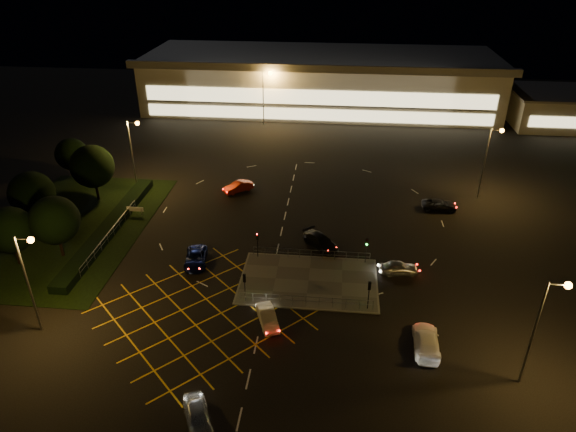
# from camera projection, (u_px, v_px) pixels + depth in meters

# --- Properties ---
(ground) EXTENTS (180.00, 180.00, 0.00)m
(ground) POSITION_uv_depth(u_px,v_px,m) (291.00, 269.00, 55.77)
(ground) COLOR black
(ground) RESTS_ON ground
(pedestrian_island) EXTENTS (14.00, 9.00, 0.12)m
(pedestrian_island) POSITION_uv_depth(u_px,v_px,m) (309.00, 281.00, 53.82)
(pedestrian_island) COLOR #4C4944
(pedestrian_island) RESTS_ON ground
(grass_verge) EXTENTS (18.00, 30.00, 0.08)m
(grass_verge) POSITION_uv_depth(u_px,v_px,m) (71.00, 228.00, 63.50)
(grass_verge) COLOR black
(grass_verge) RESTS_ON ground
(hedge) EXTENTS (2.00, 26.00, 1.00)m
(hedge) POSITION_uv_depth(u_px,v_px,m) (110.00, 227.00, 62.83)
(hedge) COLOR black
(hedge) RESTS_ON ground
(supermarket) EXTENTS (72.00, 26.50, 10.50)m
(supermarket) POSITION_uv_depth(u_px,v_px,m) (320.00, 80.00, 107.26)
(supermarket) COLOR beige
(supermarket) RESTS_ON ground
(retail_unit_a) EXTENTS (18.80, 14.80, 6.35)m
(retail_unit_a) POSITION_uv_depth(u_px,v_px,m) (560.00, 108.00, 97.17)
(retail_unit_a) COLOR beige
(retail_unit_a) RESTS_ON ground
(streetlight_sw) EXTENTS (1.78, 0.56, 10.03)m
(streetlight_sw) POSITION_uv_depth(u_px,v_px,m) (29.00, 271.00, 44.09)
(streetlight_sw) COLOR slate
(streetlight_sw) RESTS_ON ground
(streetlight_se) EXTENTS (1.78, 0.56, 10.03)m
(streetlight_se) POSITION_uv_depth(u_px,v_px,m) (544.00, 319.00, 38.57)
(streetlight_se) COLOR slate
(streetlight_se) RESTS_ON ground
(streetlight_nw) EXTENTS (1.78, 0.56, 10.03)m
(streetlight_nw) POSITION_uv_depth(u_px,v_px,m) (134.00, 145.00, 70.44)
(streetlight_nw) COLOR slate
(streetlight_nw) RESTS_ON ground
(streetlight_ne) EXTENTS (1.78, 0.56, 10.03)m
(streetlight_ne) POSITION_uv_depth(u_px,v_px,m) (490.00, 153.00, 67.87)
(streetlight_ne) COLOR slate
(streetlight_ne) RESTS_ON ground
(streetlight_far_left) EXTENTS (1.78, 0.56, 10.03)m
(streetlight_far_left) POSITION_uv_depth(u_px,v_px,m) (265.00, 91.00, 95.35)
(streetlight_far_left) COLOR slate
(streetlight_far_left) RESTS_ON ground
(streetlight_far_right) EXTENTS (1.78, 0.56, 10.03)m
(streetlight_far_right) POSITION_uv_depth(u_px,v_px,m) (484.00, 94.00, 93.49)
(streetlight_far_right) COLOR slate
(streetlight_far_right) RESTS_ON ground
(signal_sw) EXTENTS (0.28, 0.30, 3.15)m
(signal_sw) POSITION_uv_depth(u_px,v_px,m) (245.00, 282.00, 49.77)
(signal_sw) COLOR black
(signal_sw) RESTS_ON pedestrian_island
(signal_se) EXTENTS (0.28, 0.30, 3.15)m
(signal_se) POSITION_uv_depth(u_px,v_px,m) (369.00, 290.00, 48.69)
(signal_se) COLOR black
(signal_se) RESTS_ON pedestrian_island
(signal_nw) EXTENTS (0.28, 0.30, 3.15)m
(signal_nw) POSITION_uv_depth(u_px,v_px,m) (257.00, 239.00, 56.73)
(signal_nw) COLOR black
(signal_nw) RESTS_ON pedestrian_island
(signal_ne) EXTENTS (0.28, 0.30, 3.15)m
(signal_ne) POSITION_uv_depth(u_px,v_px,m) (367.00, 245.00, 55.66)
(signal_ne) COLOR black
(signal_ne) RESTS_ON pedestrian_island
(tree_a) EXTENTS (5.04, 5.04, 6.86)m
(tree_a) POSITION_uv_depth(u_px,v_px,m) (10.00, 230.00, 54.64)
(tree_a) COLOR black
(tree_a) RESTS_ON ground
(tree_b) EXTENTS (5.40, 5.40, 7.35)m
(tree_b) POSITION_uv_depth(u_px,v_px,m) (32.00, 194.00, 61.65)
(tree_b) COLOR black
(tree_b) RESTS_ON ground
(tree_c) EXTENTS (5.76, 5.76, 7.84)m
(tree_c) POSITION_uv_depth(u_px,v_px,m) (92.00, 166.00, 68.12)
(tree_c) COLOR black
(tree_c) RESTS_ON ground
(tree_d) EXTENTS (4.68, 4.68, 6.37)m
(tree_d) POSITION_uv_depth(u_px,v_px,m) (72.00, 154.00, 74.34)
(tree_d) COLOR black
(tree_d) RESTS_ON ground
(tree_e) EXTENTS (5.40, 5.40, 7.35)m
(tree_e) POSITION_uv_depth(u_px,v_px,m) (54.00, 220.00, 55.88)
(tree_e) COLOR black
(tree_e) RESTS_ON ground
(car_near_silver) EXTENTS (3.50, 4.81, 1.52)m
(car_near_silver) POSITION_uv_depth(u_px,v_px,m) (198.00, 417.00, 37.79)
(car_near_silver) COLOR silver
(car_near_silver) RESTS_ON ground
(car_queue_white) EXTENTS (2.81, 4.36, 1.36)m
(car_queue_white) POSITION_uv_depth(u_px,v_px,m) (268.00, 317.00, 47.72)
(car_queue_white) COLOR silver
(car_queue_white) RESTS_ON ground
(car_left_blue) EXTENTS (3.07, 5.27, 1.38)m
(car_left_blue) POSITION_uv_depth(u_px,v_px,m) (196.00, 258.00, 56.48)
(car_left_blue) COLOR #0C154C
(car_left_blue) RESTS_ON ground
(car_far_dkgrey) EXTENTS (4.88, 5.15, 1.47)m
(car_far_dkgrey) POSITION_uv_depth(u_px,v_px,m) (321.00, 241.00, 59.52)
(car_far_dkgrey) COLOR black
(car_far_dkgrey) RESTS_ON ground
(car_right_silver) EXTENTS (4.26, 2.11, 1.39)m
(car_right_silver) POSITION_uv_depth(u_px,v_px,m) (399.00, 268.00, 54.84)
(car_right_silver) COLOR silver
(car_right_silver) RESTS_ON ground
(car_circ_red) EXTENTS (4.28, 3.96, 1.43)m
(car_circ_red) POSITION_uv_depth(u_px,v_px,m) (238.00, 187.00, 72.44)
(car_circ_red) COLOR #A0200B
(car_circ_red) RESTS_ON ground
(car_east_grey) EXTENTS (4.68, 2.18, 1.30)m
(car_east_grey) POSITION_uv_depth(u_px,v_px,m) (439.00, 205.00, 67.73)
(car_east_grey) COLOR black
(car_east_grey) RESTS_ON ground
(car_approach_white) EXTENTS (2.43, 5.45, 1.55)m
(car_approach_white) POSITION_uv_depth(u_px,v_px,m) (426.00, 341.00, 44.80)
(car_approach_white) COLOR white
(car_approach_white) RESTS_ON ground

